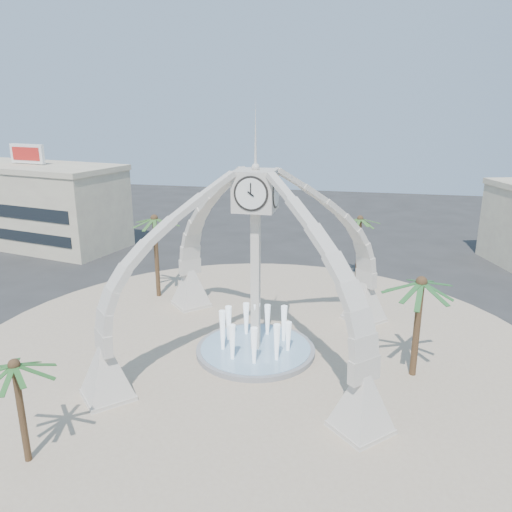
% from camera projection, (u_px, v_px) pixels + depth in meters
% --- Properties ---
extents(ground, '(140.00, 140.00, 0.00)m').
position_uv_depth(ground, '(256.00, 353.00, 33.71)').
color(ground, '#282828').
rests_on(ground, ground).
extents(plaza, '(40.00, 40.00, 0.06)m').
position_uv_depth(plaza, '(256.00, 352.00, 33.70)').
color(plaza, tan).
rests_on(plaza, ground).
extents(clock_tower, '(17.94, 17.94, 16.30)m').
position_uv_depth(clock_tower, '(256.00, 261.00, 31.85)').
color(clock_tower, beige).
rests_on(clock_tower, ground).
extents(fountain, '(8.00, 8.00, 3.62)m').
position_uv_depth(fountain, '(256.00, 349.00, 33.62)').
color(fountain, gray).
rests_on(fountain, ground).
extents(building_nw, '(23.75, 13.73, 11.90)m').
position_uv_depth(building_nw, '(34.00, 204.00, 59.50)').
color(building_nw, beige).
rests_on(building_nw, ground).
extents(palm_east, '(5.07, 5.07, 6.93)m').
position_uv_depth(palm_east, '(421.00, 283.00, 29.20)').
color(palm_east, brown).
rests_on(palm_east, ground).
extents(palm_west, '(5.18, 5.18, 7.76)m').
position_uv_depth(palm_west, '(154.00, 220.00, 41.86)').
color(palm_west, brown).
rests_on(palm_west, ground).
extents(palm_north, '(4.95, 4.95, 6.69)m').
position_uv_depth(palm_north, '(360.00, 220.00, 46.52)').
color(palm_north, brown).
rests_on(palm_north, ground).
extents(palm_south, '(3.81, 3.81, 5.68)m').
position_uv_depth(palm_south, '(14.00, 366.00, 21.98)').
color(palm_south, brown).
rests_on(palm_south, ground).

